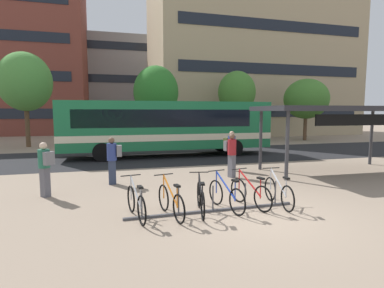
% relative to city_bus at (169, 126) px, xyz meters
% --- Properties ---
extents(ground, '(200.00, 200.00, 0.00)m').
position_rel_city_bus_xyz_m(ground, '(0.21, -10.68, -1.78)').
color(ground, gray).
extents(bus_lane_asphalt, '(80.00, 7.20, 0.01)m').
position_rel_city_bus_xyz_m(bus_lane_asphalt, '(0.21, 0.00, -1.77)').
color(bus_lane_asphalt, '#232326').
rests_on(bus_lane_asphalt, ground).
extents(city_bus, '(12.05, 2.70, 3.20)m').
position_rel_city_bus_xyz_m(city_bus, '(0.00, 0.00, 0.00)').
color(city_bus, '#196B3D').
rests_on(city_bus, ground).
extents(bike_rack, '(4.62, 0.17, 0.70)m').
position_rel_city_bus_xyz_m(bike_rack, '(-0.80, -10.20, -1.68)').
color(bike_rack, '#47474C').
rests_on(bike_rack, ground).
extents(parked_bicycle_silver_0, '(0.52, 1.71, 0.99)m').
position_rel_city_bus_xyz_m(parked_bicycle_silver_0, '(-2.77, -10.18, -1.39)').
color(parked_bicycle_silver_0, black).
rests_on(parked_bicycle_silver_0, ground).
extents(parked_bicycle_orange_1, '(0.53, 1.70, 0.99)m').
position_rel_city_bus_xyz_m(parked_bicycle_orange_1, '(-1.93, -10.28, -1.39)').
color(parked_bicycle_orange_1, black).
rests_on(parked_bicycle_orange_1, ground).
extents(parked_bicycle_black_2, '(0.54, 1.70, 0.99)m').
position_rel_city_bus_xyz_m(parked_bicycle_black_2, '(-1.14, -10.24, -1.39)').
color(parked_bicycle_black_2, black).
rests_on(parked_bicycle_black_2, ground).
extents(parked_bicycle_blue_3, '(0.56, 1.70, 0.99)m').
position_rel_city_bus_xyz_m(parked_bicycle_blue_3, '(-0.41, -10.15, -1.39)').
color(parked_bicycle_blue_3, black).
rests_on(parked_bicycle_blue_3, ground).
extents(parked_bicycle_red_4, '(0.61, 1.68, 0.99)m').
position_rel_city_bus_xyz_m(parked_bicycle_red_4, '(0.33, -10.08, -1.39)').
color(parked_bicycle_red_4, black).
rests_on(parked_bicycle_red_4, ground).
extents(parked_bicycle_silver_5, '(0.52, 1.72, 0.99)m').
position_rel_city_bus_xyz_m(parked_bicycle_silver_5, '(1.12, -10.21, -1.39)').
color(parked_bicycle_silver_5, black).
rests_on(parked_bicycle_silver_5, ground).
extents(transit_shelter, '(6.86, 3.26, 2.85)m').
position_rel_city_bus_xyz_m(transit_shelter, '(6.13, -6.49, 0.89)').
color(transit_shelter, '#38383D').
rests_on(transit_shelter, ground).
extents(commuter_grey_pack_0, '(0.52, 0.34, 1.71)m').
position_rel_city_bus_xyz_m(commuter_grey_pack_0, '(-3.28, -6.39, -0.79)').
color(commuter_grey_pack_0, '#2D3851').
rests_on(commuter_grey_pack_0, ground).
extents(commuter_grey_pack_1, '(0.58, 0.59, 1.69)m').
position_rel_city_bus_xyz_m(commuter_grey_pack_1, '(-5.29, -7.55, -0.79)').
color(commuter_grey_pack_1, '#565660').
rests_on(commuter_grey_pack_1, ground).
extents(commuter_olive_pack_2, '(0.59, 0.58, 1.76)m').
position_rel_city_bus_xyz_m(commuter_olive_pack_2, '(1.83, -5.08, -0.76)').
color(commuter_olive_pack_2, '#47382D').
rests_on(commuter_olive_pack_2, ground).
extents(commuter_grey_pack_3, '(0.47, 0.60, 1.75)m').
position_rel_city_bus_xyz_m(commuter_grey_pack_3, '(1.29, -6.40, -0.76)').
color(commuter_grey_pack_3, '#565660').
rests_on(commuter_grey_pack_3, ground).
extents(street_tree_0, '(3.54, 3.54, 6.24)m').
position_rel_city_bus_xyz_m(street_tree_0, '(0.21, 6.53, 2.39)').
color(street_tree_0, brown).
rests_on(street_tree_0, ground).
extents(street_tree_1, '(3.37, 3.37, 6.27)m').
position_rel_city_bus_xyz_m(street_tree_1, '(7.72, 7.91, 2.58)').
color(street_tree_1, brown).
rests_on(street_tree_1, ground).
extents(street_tree_2, '(4.02, 4.02, 5.61)m').
position_rel_city_bus_xyz_m(street_tree_2, '(14.01, 6.58, 2.01)').
color(street_tree_2, brown).
rests_on(street_tree_2, ground).
extents(street_tree_3, '(3.77, 3.77, 6.95)m').
position_rel_city_bus_xyz_m(street_tree_3, '(-9.31, 7.28, 3.02)').
color(street_tree_3, brown).
rests_on(street_tree_3, ground).
extents(building_right_wing, '(23.29, 12.58, 17.53)m').
position_rel_city_bus_xyz_m(building_right_wing, '(13.23, 17.15, 6.99)').
color(building_right_wing, tan).
rests_on(building_right_wing, ground).
extents(building_centre_block, '(17.41, 12.75, 13.65)m').
position_rel_city_bus_xyz_m(building_centre_block, '(-2.45, 33.27, 5.05)').
color(building_centre_block, gray).
rests_on(building_centre_block, ground).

